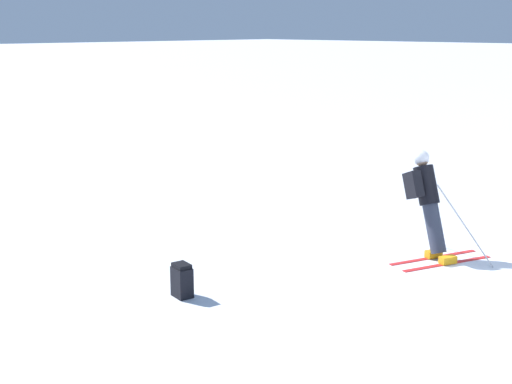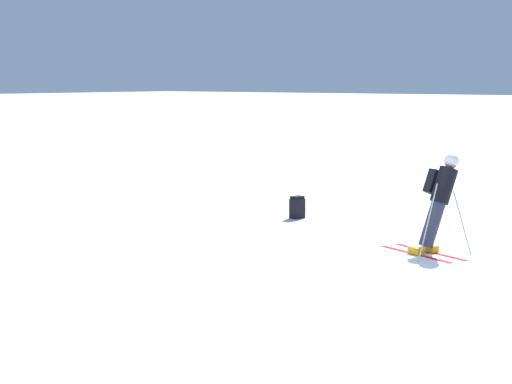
# 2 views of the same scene
# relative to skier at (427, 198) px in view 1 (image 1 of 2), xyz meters

# --- Properties ---
(skier) EXTENTS (1.60, 1.81, 1.82)m
(skier) POSITION_rel_skier_xyz_m (0.00, 0.00, 0.00)
(skier) COLOR red
(skier) RESTS_ON ground
(spare_backpack) EXTENTS (0.33, 0.27, 0.50)m
(spare_backpack) POSITION_rel_skier_xyz_m (1.43, 4.16, -0.75)
(spare_backpack) COLOR black
(spare_backpack) RESTS_ON ground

